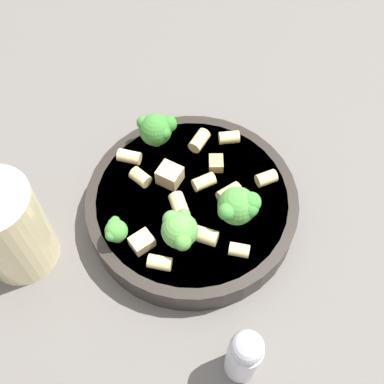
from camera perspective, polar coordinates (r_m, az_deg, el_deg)
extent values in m
plane|color=#5B5651|center=(0.56, 0.00, -2.49)|extent=(2.00, 2.00, 0.00)
cylinder|color=#28231E|center=(0.54, 0.00, -1.56)|extent=(0.23, 0.23, 0.04)
cylinder|color=silver|center=(0.53, 0.00, -0.75)|extent=(0.21, 0.21, 0.01)
torus|color=#28231E|center=(0.53, 0.00, -0.69)|extent=(0.23, 0.23, 0.00)
cylinder|color=#93B766|center=(0.50, -8.76, -5.28)|extent=(0.01, 0.01, 0.01)
sphere|color=#478E38|center=(0.49, -8.96, -4.58)|extent=(0.02, 0.02, 0.02)
sphere|color=#3C863A|center=(0.49, -9.36, -3.73)|extent=(0.01, 0.01, 0.01)
sphere|color=#468131|center=(0.49, -9.10, -3.42)|extent=(0.01, 0.01, 0.01)
sphere|color=#418838|center=(0.49, -9.53, -5.08)|extent=(0.01, 0.01, 0.01)
cylinder|color=#93B766|center=(0.49, -1.43, -5.58)|extent=(0.01, 0.01, 0.01)
sphere|color=#569942|center=(0.48, -1.48, -4.56)|extent=(0.04, 0.04, 0.04)
sphere|color=#508D39|center=(0.47, -1.12, -5.94)|extent=(0.02, 0.02, 0.02)
sphere|color=#518C44|center=(0.48, -2.38, -3.33)|extent=(0.02, 0.02, 0.02)
sphere|color=#548242|center=(0.48, -0.98, -2.77)|extent=(0.01, 0.01, 0.01)
cylinder|color=#93B766|center=(0.57, -4.23, 6.19)|extent=(0.01, 0.01, 0.01)
sphere|color=#387A2D|center=(0.55, -4.35, 7.38)|extent=(0.04, 0.04, 0.04)
sphere|color=#367B30|center=(0.54, -3.42, 7.03)|extent=(0.02, 0.02, 0.02)
sphere|color=#327E28|center=(0.55, -2.79, 8.06)|extent=(0.02, 0.02, 0.02)
sphere|color=#377E29|center=(0.55, -5.80, 8.18)|extent=(0.02, 0.02, 0.02)
cylinder|color=#9EC175|center=(0.51, 5.15, -2.80)|extent=(0.01, 0.01, 0.01)
sphere|color=#478E38|center=(0.49, 5.33, -1.65)|extent=(0.04, 0.04, 0.04)
sphere|color=#3F9036|center=(0.49, 6.95, -1.22)|extent=(0.02, 0.02, 0.02)
sphere|color=#3E8B37|center=(0.49, 6.72, -1.83)|extent=(0.02, 0.02, 0.02)
sphere|color=#428637|center=(0.48, 4.10, -2.33)|extent=(0.02, 0.02, 0.02)
cylinder|color=#E0C67F|center=(0.54, 8.80, 1.63)|extent=(0.03, 0.02, 0.01)
cylinder|color=#E0C67F|center=(0.53, 1.69, 1.02)|extent=(0.03, 0.02, 0.01)
cylinder|color=#E0C67F|center=(0.49, 1.38, -5.13)|extent=(0.03, 0.03, 0.02)
cylinder|color=#E0C67F|center=(0.52, 4.47, -0.21)|extent=(0.03, 0.02, 0.02)
cylinder|color=#E0C67F|center=(0.49, 5.61, -6.85)|extent=(0.02, 0.02, 0.01)
cylinder|color=#E0C67F|center=(0.55, -7.45, 4.17)|extent=(0.02, 0.03, 0.01)
cylinder|color=#E0C67F|center=(0.57, 4.42, 6.47)|extent=(0.03, 0.03, 0.01)
cylinder|color=#E0C67F|center=(0.51, -1.71, -1.47)|extent=(0.03, 0.03, 0.02)
cylinder|color=#E0C67F|center=(0.53, -6.13, 1.75)|extent=(0.02, 0.02, 0.02)
cylinder|color=#E0C67F|center=(0.48, -3.86, -8.34)|extent=(0.02, 0.03, 0.01)
cylinder|color=#E0C67F|center=(0.56, 0.87, 6.12)|extent=(0.03, 0.02, 0.02)
cube|color=tan|center=(0.55, 2.86, 3.42)|extent=(0.02, 0.02, 0.01)
cube|color=tan|center=(0.53, -2.75, 1.91)|extent=(0.03, 0.03, 0.02)
cube|color=tan|center=(0.50, -5.93, -5.94)|extent=(0.03, 0.02, 0.01)
cylinder|color=beige|center=(0.52, -20.98, -4.06)|extent=(0.08, 0.08, 0.12)
cylinder|color=beige|center=(0.55, -19.85, -5.81)|extent=(0.07, 0.07, 0.05)
cylinder|color=silver|center=(0.47, 6.07, -19.01)|extent=(0.03, 0.03, 0.06)
sphere|color=#B7B7BC|center=(0.43, 6.57, -17.81)|extent=(0.03, 0.03, 0.03)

